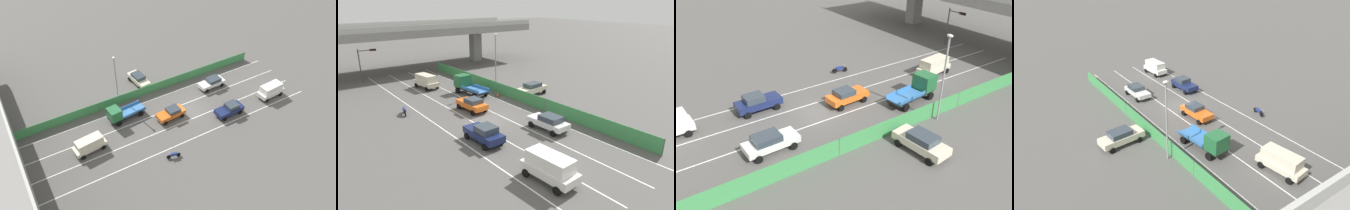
% 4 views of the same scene
% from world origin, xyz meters
% --- Properties ---
extents(ground_plane, '(300.00, 300.00, 0.00)m').
position_xyz_m(ground_plane, '(0.00, 0.00, 0.00)').
color(ground_plane, '#565451').
extents(lane_line_left_edge, '(0.14, 46.25, 0.01)m').
position_xyz_m(lane_line_left_edge, '(-5.19, 5.13, 0.00)').
color(lane_line_left_edge, silver).
rests_on(lane_line_left_edge, ground).
extents(lane_line_mid_left, '(0.14, 46.25, 0.01)m').
position_xyz_m(lane_line_mid_left, '(-1.73, 5.13, 0.00)').
color(lane_line_mid_left, silver).
rests_on(lane_line_mid_left, ground).
extents(lane_line_mid_right, '(0.14, 46.25, 0.01)m').
position_xyz_m(lane_line_mid_right, '(1.73, 5.13, 0.00)').
color(lane_line_mid_right, silver).
rests_on(lane_line_mid_right, ground).
extents(lane_line_right_edge, '(0.14, 46.25, 0.01)m').
position_xyz_m(lane_line_right_edge, '(5.19, 5.13, 0.00)').
color(lane_line_right_edge, silver).
rests_on(lane_line_right_edge, ground).
extents(green_fence, '(0.10, 42.35, 1.57)m').
position_xyz_m(green_fence, '(6.88, 5.13, 0.78)').
color(green_fence, '#3D8E4C').
rests_on(green_fence, ground).
extents(car_taxi_orange, '(2.21, 4.39, 1.61)m').
position_xyz_m(car_taxi_orange, '(0.12, 3.45, 0.89)').
color(car_taxi_orange, orange).
rests_on(car_taxi_orange, ground).
extents(car_van_cream, '(2.40, 4.55, 2.06)m').
position_xyz_m(car_van_cream, '(-0.01, 16.14, 1.18)').
color(car_van_cream, beige).
rests_on(car_van_cream, ground).
extents(car_sedan_white, '(2.15, 4.49, 1.59)m').
position_xyz_m(car_sedan_white, '(3.24, -6.15, 0.90)').
color(car_sedan_white, white).
rests_on(car_sedan_white, ground).
extents(car_van_white, '(2.26, 4.49, 2.14)m').
position_xyz_m(car_van_white, '(-3.41, -12.71, 1.21)').
color(car_van_white, silver).
rests_on(car_van_white, ground).
extents(car_sedan_navy, '(2.12, 4.40, 1.73)m').
position_xyz_m(car_sedan_navy, '(-3.55, -4.51, 0.93)').
color(car_sedan_navy, navy).
rests_on(car_sedan_navy, ground).
extents(flatbed_truck_blue, '(2.67, 5.78, 2.48)m').
position_xyz_m(flatbed_truck_blue, '(3.40, 10.14, 1.27)').
color(flatbed_truck_blue, black).
rests_on(flatbed_truck_blue, ground).
extents(motorcycle, '(0.68, 1.93, 0.93)m').
position_xyz_m(motorcycle, '(-6.75, 7.17, 0.46)').
color(motorcycle, black).
rests_on(motorcycle, ground).
extents(parked_sedan_cream, '(4.81, 2.38, 1.69)m').
position_xyz_m(parked_sedan_cream, '(10.09, 3.79, 0.94)').
color(parked_sedan_cream, beige).
rests_on(parked_sedan_cream, ground).
extents(street_lamp, '(0.60, 0.36, 8.18)m').
position_xyz_m(street_lamp, '(7.46, 8.66, 4.88)').
color(street_lamp, gray).
rests_on(street_lamp, ground).
extents(traffic_cone, '(0.47, 0.47, 0.71)m').
position_xyz_m(traffic_cone, '(5.89, 6.10, 0.33)').
color(traffic_cone, orange).
rests_on(traffic_cone, ground).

